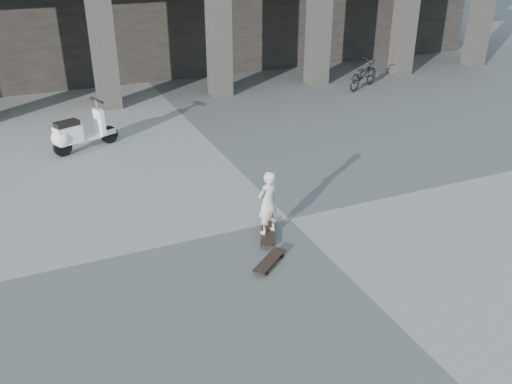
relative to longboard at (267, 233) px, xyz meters
name	(u,v)px	position (x,y,z in m)	size (l,w,h in m)	color
ground	(289,219)	(0.65, 0.42, -0.07)	(90.00, 90.00, 0.00)	#4E4E4C
longboard	(267,233)	(0.00, 0.00, 0.00)	(0.60, 0.93, 0.09)	black
skateboard_spare	(269,261)	(-0.35, -0.82, 0.00)	(0.76, 0.66, 0.10)	black
child	(268,203)	(0.00, 0.00, 0.59)	(0.42, 0.27, 1.15)	beige
scooter	(74,134)	(-2.55, 5.50, 0.40)	(1.62, 0.87, 1.18)	black
bicycle	(363,74)	(7.12, 7.72, 0.39)	(0.62, 1.78, 0.93)	black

